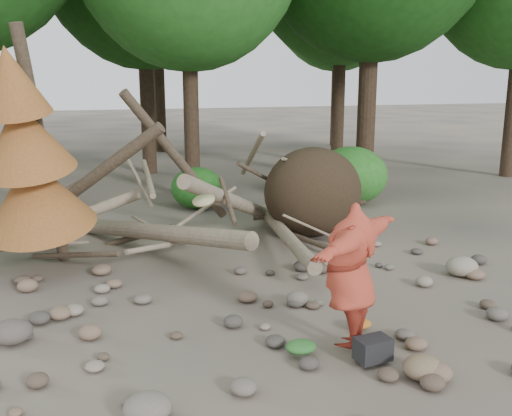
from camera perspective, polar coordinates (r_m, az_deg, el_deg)
name	(u,v)px	position (r m, az deg, el deg)	size (l,w,h in m)	color
ground	(270,330)	(8.15, 1.38, -12.05)	(120.00, 120.00, 0.00)	#514C44
deadfall_pile	(290,196)	(12.33, 3.38, 1.21)	(8.55, 5.24, 3.30)	#332619
dead_conifer	(29,158)	(10.40, -21.79, 4.63)	(2.06, 2.16, 4.35)	#4C3F30
bush_mid	(197,188)	(15.38, -5.91, 2.01)	(1.40, 1.40, 1.12)	#23661D
bush_right	(351,175)	(16.08, 9.50, 3.24)	(2.00, 2.00, 1.60)	#2D7925
frisbee_thrower	(351,275)	(7.29, 9.43, -6.66)	(3.11, 1.92, 2.08)	#B03927
backpack	(373,353)	(7.35, 11.59, -14.05)	(0.42, 0.28, 0.28)	black
cloth_green	(301,350)	(7.44, 4.52, -14.00)	(0.40, 0.33, 0.15)	#2C6C2B
cloth_orange	(360,327)	(8.21, 10.36, -11.63)	(0.32, 0.27, 0.12)	#B56B1F
boulder_front_left	(148,408)	(6.26, -10.79, -19.02)	(0.50, 0.45, 0.30)	slate
boulder_front_right	(422,367)	(7.17, 16.30, -15.04)	(0.47, 0.42, 0.28)	#7B674D
boulder_mid_right	(462,266)	(10.80, 19.89, -5.51)	(0.58, 0.52, 0.35)	gray
boulder_mid_left	(12,332)	(8.35, -23.24, -11.32)	(0.54, 0.48, 0.32)	#59514B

